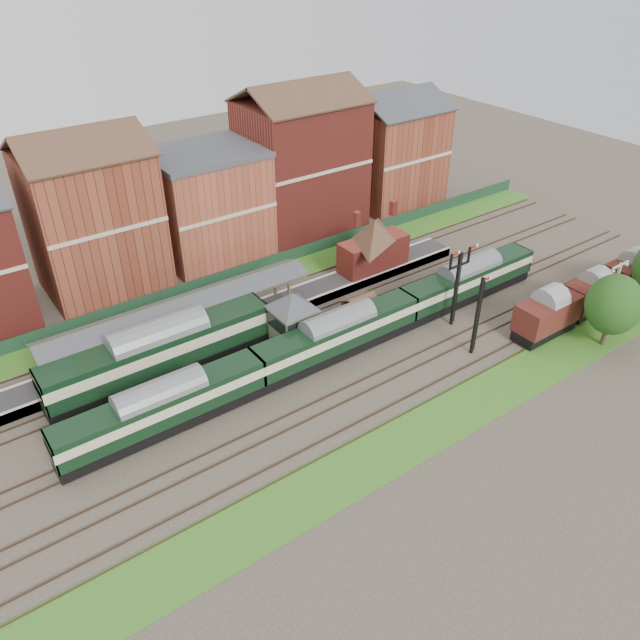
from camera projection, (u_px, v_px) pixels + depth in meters
ground at (340, 354)px, 57.83m from camera, size 160.00×160.00×0.00m
grass_back at (252, 284)px, 68.66m from camera, size 90.00×4.50×0.06m
grass_front at (431, 426)px, 49.68m from camera, size 90.00×5.00×0.06m
fence at (242, 271)px, 69.62m from camera, size 90.00×0.12×1.50m
platform at (240, 320)px, 61.72m from camera, size 55.00×3.40×1.00m
signal_box at (293, 320)px, 56.81m from camera, size 5.40×5.40×6.00m
brick_hut at (360, 311)px, 61.82m from camera, size 3.20×2.64×2.94m
station_building at (374, 244)px, 68.13m from camera, size 8.10×8.10×5.90m
canopy at (179, 303)px, 56.55m from camera, size 26.00×3.89×4.08m
semaphore_bracket at (457, 283)px, 59.47m from camera, size 3.60×0.25×8.18m
semaphore_siding at (477, 315)px, 55.70m from camera, size 1.23×0.25×8.00m
yard_lamp at (613, 291)px, 59.57m from camera, size 2.60×0.22×7.00m
town_backdrop at (207, 199)px, 70.85m from camera, size 69.00×10.00×16.00m
dmu_train at (338, 334)px, 56.43m from camera, size 51.05×2.69×3.92m
platform_railcar at (161, 350)px, 53.64m from camera, size 20.33×3.20×4.68m
goods_van_a at (547, 314)px, 59.18m from camera, size 6.76×2.93×4.10m
goods_van_b at (592, 293)px, 62.77m from camera, size 6.28×2.72×3.81m
goods_van_c at (631, 273)px, 66.15m from camera, size 6.40×2.77×3.88m
tree_far at (614, 305)px, 56.64m from camera, size 5.03×5.03×7.33m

